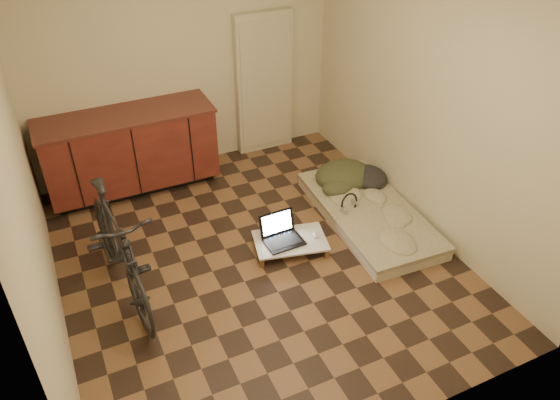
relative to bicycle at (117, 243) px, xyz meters
name	(u,v)px	position (x,y,z in m)	size (l,w,h in m)	color
room_shell	(252,137)	(1.20, -0.08, 0.75)	(3.50, 4.00, 2.60)	brown
cabinets	(130,151)	(0.45, 1.62, -0.08)	(1.84, 0.62, 0.91)	black
appliance_panel	(264,84)	(2.15, 1.86, 0.30)	(0.70, 0.10, 1.70)	beige
bicycle	(117,243)	(0.00, 0.00, 0.00)	(0.50, 1.69, 1.10)	black
futon	(369,213)	(2.50, -0.01, -0.47)	(0.93, 1.80, 0.15)	beige
clothing_pile	(351,169)	(2.59, 0.53, -0.26)	(0.68, 0.57, 0.27)	#333821
headphones	(349,202)	(2.30, 0.06, -0.32)	(0.24, 0.22, 0.16)	black
lap_desk	(290,241)	(1.55, -0.10, -0.45)	(0.77, 0.59, 0.11)	brown
laptop	(282,235)	(1.48, -0.05, -0.38)	(0.37, 0.33, 0.25)	black
mouse	(315,235)	(1.80, -0.15, -0.42)	(0.06, 0.10, 0.03)	white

